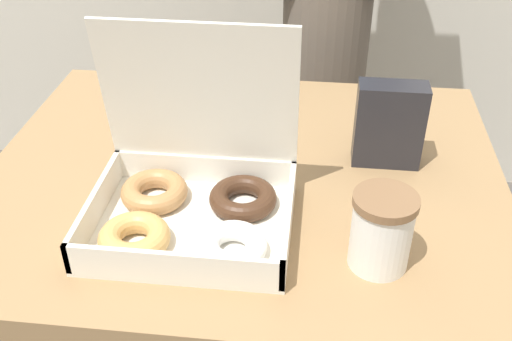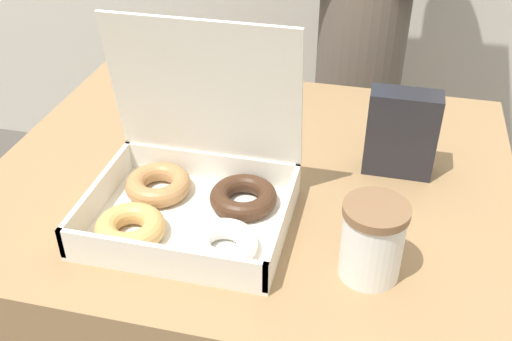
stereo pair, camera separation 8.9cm
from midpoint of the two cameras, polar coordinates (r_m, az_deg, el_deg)
table at (r=1.25m, az=-3.09°, el=-13.60°), size 0.88×0.72×0.71m
donut_box at (r=0.89m, az=-9.03°, el=-2.66°), size 0.30×0.25×0.29m
coffee_cup at (r=0.81m, az=8.83°, el=-5.80°), size 0.09×0.09×0.11m
napkin_holder at (r=1.02m, az=10.15°, el=4.24°), size 0.11×0.05×0.15m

